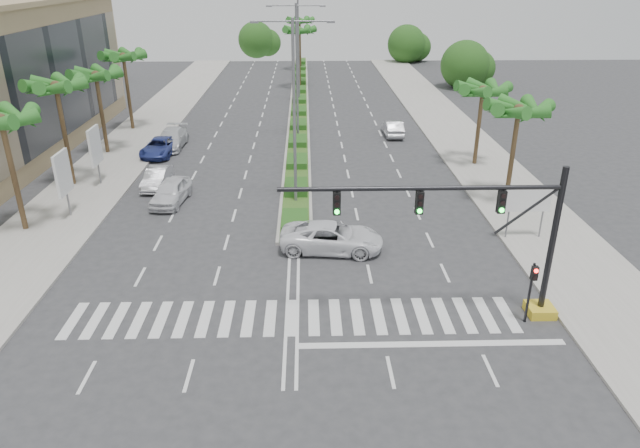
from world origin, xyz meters
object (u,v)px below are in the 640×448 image
object	(u,v)px
car_crossing	(332,237)
car_parked_c	(160,147)
car_parked_a	(171,192)
car_right	(393,128)
car_parked_b	(157,178)
car_parked_d	(172,139)

from	to	relation	value
car_crossing	car_parked_c	bearing A→B (deg)	43.73
car_parked_a	car_crossing	world-z (taller)	car_crossing
car_parked_a	car_right	world-z (taller)	car_parked_a
car_parked_b	car_parked_d	distance (m)	10.30
car_parked_a	car_right	distance (m)	24.31
car_parked_c	car_crossing	xyz separation A→B (m)	(13.93, -18.53, 0.09)
car_parked_c	car_crossing	size ratio (longest dim) A/B	0.89
car_parked_d	car_parked_b	bearing A→B (deg)	-82.74
car_parked_b	car_crossing	bearing A→B (deg)	-38.91
car_parked_c	car_right	distance (m)	21.65
car_parked_a	car_parked_d	xyz separation A→B (m)	(-2.77, 13.35, 0.00)
car_parked_c	car_crossing	world-z (taller)	car_crossing
car_parked_a	car_right	xyz separation A→B (m)	(17.59, 16.78, -0.06)
car_parked_d	car_right	distance (m)	20.65
car_parked_a	car_right	bearing A→B (deg)	50.08
car_parked_b	car_parked_c	world-z (taller)	car_parked_c
car_parked_a	car_parked_c	size ratio (longest dim) A/B	0.91
car_parked_a	car_parked_c	bearing A→B (deg)	113.03
car_parked_d	car_crossing	bearing A→B (deg)	-56.08
car_parked_c	car_parked_d	world-z (taller)	car_parked_d
car_parked_c	car_crossing	distance (m)	23.18
car_parked_c	car_right	size ratio (longest dim) A/B	1.15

